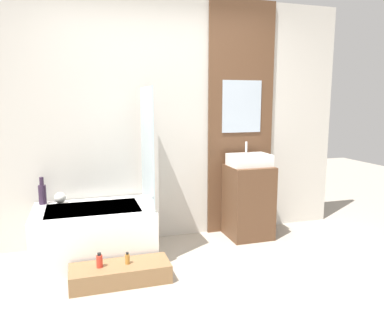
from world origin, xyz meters
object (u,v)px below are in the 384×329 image
Objects in this scene: bottle_soap_primary at (99,261)px; bottle_soap_secondary at (127,259)px; bathtub at (94,233)px; wooden_step_bench at (120,273)px; vase_round_light at (60,198)px; vase_tall_dark at (42,193)px; sink at (249,160)px.

bottle_soap_primary is 0.23m from bottle_soap_secondary.
bathtub is 0.61m from wooden_step_bench.
bathtub is 9.98× the size of vase_round_light.
vase_tall_dark is (-0.46, 0.28, 0.36)m from bathtub.
vase_tall_dark is at bearing 119.60° from bottle_soap_primary.
bathtub is 1.33× the size of wooden_step_bench.
bathtub is 0.61m from bottle_soap_secondary.
bottle_soap_secondary is at bearing -154.53° from sink.
bottle_soap_primary is at bearing 180.00° from bottle_soap_secondary.
wooden_step_bench is 1.83m from sink.
bottle_soap_primary is (0.48, -0.84, -0.41)m from vase_tall_dark.
wooden_step_bench is at bearing -155.46° from sink.
vase_round_light is (-0.30, 0.27, 0.31)m from bathtub.
vase_round_light is (-1.98, 0.14, -0.31)m from sink.
bathtub is at bearing -41.24° from vase_round_light.
vase_tall_dark reaches higher than bottle_soap_secondary.
vase_tall_dark is 2.43× the size of vase_round_light.
bottle_soap_secondary is (0.55, -0.82, -0.36)m from vase_round_light.
vase_round_light is (0.16, -0.02, -0.05)m from vase_tall_dark.
vase_tall_dark reaches higher than vase_round_light.
bottle_soap_secondary is at bearing 0.00° from bottle_soap_primary.
bottle_soap_primary is at bearing -88.63° from bathtub.
wooden_step_bench is 1.07m from vase_round_light.
vase_round_light is 1.09× the size of bottle_soap_secondary.
vase_tall_dark is (-2.14, 0.16, -0.25)m from sink.
sink is 2.01m from vase_round_light.
bottle_soap_primary reaches higher than wooden_step_bench.
vase_round_light is at bearing 120.39° from wooden_step_bench.
bottle_soap_secondary is (0.23, 0.00, -0.01)m from bottle_soap_primary.
vase_round_light is 0.89× the size of bottle_soap_primary.
bottle_soap_primary is (0.01, -0.56, -0.05)m from bathtub.
sink is 2.16m from vase_tall_dark.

